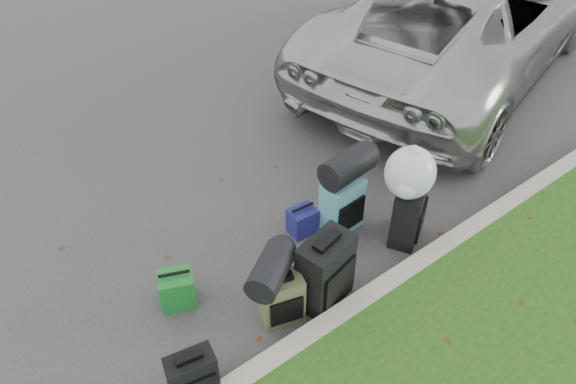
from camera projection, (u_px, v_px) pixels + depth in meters
ground at (307, 238)px, 5.83m from camera, size 120.00×120.00×0.00m
curb at (375, 294)px, 5.18m from camera, size 120.00×0.18×0.15m
suv at (462, 17)px, 8.04m from camera, size 6.47×4.29×1.65m
suitcase_small_black at (193, 376)px, 4.36m from camera, size 0.41×0.28×0.47m
suitcase_large_black_left at (325, 271)px, 5.00m from camera, size 0.56×0.41×0.73m
suitcase_olive at (282, 299)px, 4.91m from camera, size 0.41×0.32×0.50m
suitcase_teal at (342, 206)px, 5.75m from camera, size 0.45×0.28×0.61m
suitcase_large_black_right at (408, 214)px, 5.63m from camera, size 0.50×0.44×0.65m
tote_green at (177, 289)px, 5.09m from camera, size 0.38×0.35×0.35m
tote_navy at (302, 221)px, 5.81m from camera, size 0.29×0.24×0.30m
duffel_left at (271, 270)px, 4.65m from camera, size 0.58×0.51×0.28m
duffel_right at (348, 166)px, 5.50m from camera, size 0.58×0.37×0.31m
trash_bag at (410, 173)px, 5.22m from camera, size 0.50×0.50×0.50m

